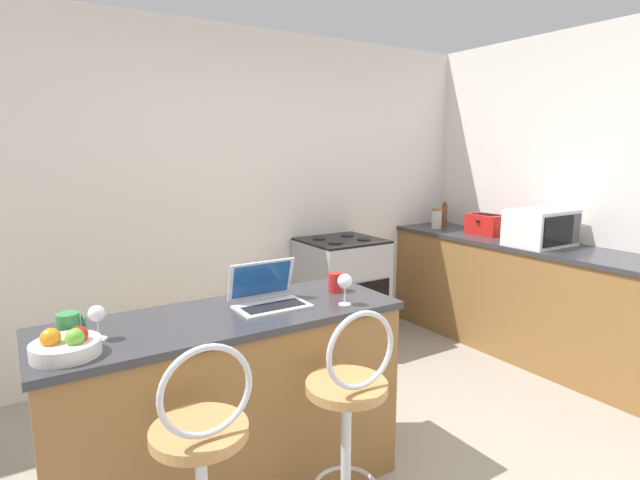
# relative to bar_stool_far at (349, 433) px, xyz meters

# --- Properties ---
(wall_back) EXTENTS (12.00, 0.06, 2.60)m
(wall_back) POSITION_rel_bar_stool_far_xyz_m (0.35, 2.18, 0.80)
(wall_back) COLOR silver
(wall_back) RESTS_ON ground_plane
(breakfast_bar) EXTENTS (1.63, 0.58, 0.93)m
(breakfast_bar) POSITION_rel_bar_stool_far_xyz_m (-0.31, 0.53, -0.04)
(breakfast_bar) COLOR olive
(breakfast_bar) RESTS_ON ground_plane
(counter_right) EXTENTS (0.62, 2.80, 0.93)m
(counter_right) POSITION_rel_bar_stool_far_xyz_m (2.43, 0.77, -0.04)
(counter_right) COLOR olive
(counter_right) RESTS_ON ground_plane
(bar_stool_far) EXTENTS (0.40, 0.40, 1.06)m
(bar_stool_far) POSITION_rel_bar_stool_far_xyz_m (0.00, 0.00, 0.00)
(bar_stool_far) COLOR silver
(bar_stool_far) RESTS_ON ground_plane
(laptop) EXTENTS (0.34, 0.25, 0.21)m
(laptop) POSITION_rel_bar_stool_far_xyz_m (-0.09, 0.55, 0.48)
(laptop) COLOR silver
(laptop) RESTS_ON breakfast_bar
(microwave) EXTENTS (0.51, 0.36, 0.28)m
(microwave) POSITION_rel_bar_stool_far_xyz_m (2.40, 0.78, 0.56)
(microwave) COLOR white
(microwave) RESTS_ON counter_right
(toaster) EXTENTS (0.22, 0.32, 0.18)m
(toaster) POSITION_rel_bar_stool_far_xyz_m (2.46, 1.36, 0.51)
(toaster) COLOR red
(toaster) RESTS_ON counter_right
(stove_range) EXTENTS (0.64, 0.60, 0.94)m
(stove_range) POSITION_rel_bar_stool_far_xyz_m (1.24, 1.83, -0.04)
(stove_range) COLOR #9EA3A8
(stove_range) RESTS_ON ground_plane
(mug_green) EXTENTS (0.10, 0.09, 0.10)m
(mug_green) POSITION_rel_bar_stool_far_xyz_m (-0.95, 0.59, 0.47)
(mug_green) COLOR #338447
(mug_green) RESTS_ON breakfast_bar
(wine_glass_tall) EXTENTS (0.07, 0.07, 0.15)m
(wine_glass_tall) POSITION_rel_bar_stool_far_xyz_m (0.23, 0.35, 0.54)
(wine_glass_tall) COLOR silver
(wine_glass_tall) RESTS_ON breakfast_bar
(fruit_bowl) EXTENTS (0.24, 0.24, 0.11)m
(fruit_bowl) POSITION_rel_bar_stool_far_xyz_m (-0.98, 0.40, 0.46)
(fruit_bowl) COLOR silver
(fruit_bowl) RESTS_ON breakfast_bar
(pepper_mill) EXTENTS (0.06, 0.06, 0.24)m
(pepper_mill) POSITION_rel_bar_stool_far_xyz_m (2.56, 1.94, 0.54)
(pepper_mill) COLOR brown
(pepper_mill) RESTS_ON counter_right
(storage_jar) EXTENTS (0.10, 0.10, 0.19)m
(storage_jar) POSITION_rel_bar_stool_far_xyz_m (2.34, 1.83, 0.52)
(storage_jar) COLOR silver
(storage_jar) RESTS_ON counter_right
(mug_red) EXTENTS (0.09, 0.08, 0.10)m
(mug_red) POSITION_rel_bar_stool_far_xyz_m (0.32, 0.56, 0.48)
(mug_red) COLOR red
(mug_red) RESTS_ON breakfast_bar
(wine_glass_short) EXTENTS (0.07, 0.07, 0.14)m
(wine_glass_short) POSITION_rel_bar_stool_far_xyz_m (-0.85, 0.51, 0.52)
(wine_glass_short) COLOR silver
(wine_glass_short) RESTS_ON breakfast_bar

